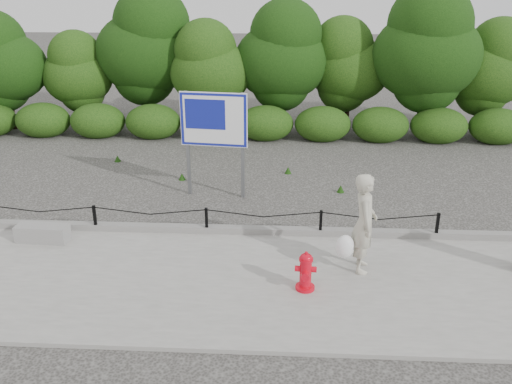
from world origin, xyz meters
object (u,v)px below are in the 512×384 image
object	(u,v)px
pedestrian	(363,225)
advertising_sign	(214,124)
concrete_block	(43,233)
fire_hydrant	(306,272)

from	to	relation	value
pedestrian	advertising_sign	size ratio (longest dim) A/B	0.72
pedestrian	concrete_block	world-z (taller)	pedestrian
pedestrian	concrete_block	size ratio (longest dim) A/B	1.77
fire_hydrant	pedestrian	xyz separation A→B (m)	(1.08, 0.79, 0.59)
advertising_sign	fire_hydrant	bearing A→B (deg)	-57.51
fire_hydrant	advertising_sign	world-z (taller)	advertising_sign
fire_hydrant	concrete_block	xyz separation A→B (m)	(-5.57, 1.64, -0.18)
concrete_block	advertising_sign	bearing A→B (deg)	40.98
fire_hydrant	advertising_sign	distance (m)	5.28
fire_hydrant	pedestrian	distance (m)	1.46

